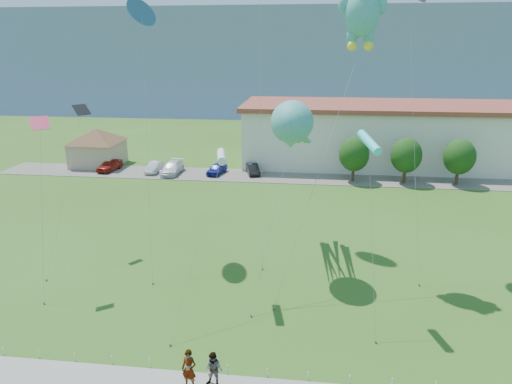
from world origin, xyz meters
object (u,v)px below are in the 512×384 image
warehouse (469,135)px  parked_car_blue (217,169)px  parked_car_red (110,165)px  pavilion (97,143)px  pedestrian_left (189,369)px  parked_car_black (253,169)px  pedestrian_right (214,370)px  parked_car_silver (155,167)px  parked_car_white (172,168)px  octopus_kite (293,129)px  teddy_bear_kite (362,8)px

warehouse → parked_car_blue: warehouse is taller
parked_car_red → pavilion: bearing=144.8°
pedestrian_left → parked_car_red: 43.03m
pedestrian_left → parked_car_black: size_ratio=0.51×
pedestrian_right → parked_car_silver: bearing=120.5°
warehouse → parked_car_white: bearing=-166.6°
octopus_kite → warehouse: bearing=55.0°
pavilion → parked_car_black: size_ratio=2.37×
pedestrian_right → parked_car_silver: 40.72m
parked_car_silver → warehouse: bearing=15.5°
parked_car_red → parked_car_silver: 6.07m
warehouse → parked_car_silver: warehouse is taller
pavilion → warehouse: (50.00, 6.00, 1.10)m
warehouse → octopus_kite: octopus_kite is taller
parked_car_white → teddy_bear_kite: (20.37, -22.73, 17.13)m
parked_car_silver → parked_car_black: bearing=6.2°
pavilion → pedestrian_left: (23.42, -40.52, -1.93)m
parked_car_black → teddy_bear_kite: teddy_bear_kite is taller
warehouse → teddy_bear_kite: bearing=-119.8°
teddy_bear_kite → octopus_kite: bearing=-177.1°
pedestrian_right → parked_car_black: (-2.99, 38.17, -0.31)m
pedestrian_right → parked_car_red: 43.44m
warehouse → parked_car_blue: 34.24m
parked_car_black → parked_car_red: bearing=165.4°
parked_car_red → parked_car_white: 8.57m
parked_car_silver → teddy_bear_kite: 36.83m
warehouse → parked_car_white: 39.87m
parked_car_blue → parked_car_white: bearing=-162.3°
pavilion → parked_car_black: bearing=-5.8°
parked_car_red → teddy_bear_kite: size_ratio=0.21×
pedestrian_right → parked_car_red: pedestrian_right is taller
pedestrian_right → octopus_kite: 17.06m
parked_car_silver → parked_car_white: size_ratio=0.77×
parked_car_red → parked_car_white: parked_car_white is taller
pavilion → parked_car_red: bearing=-44.6°
parked_car_silver → octopus_kite: bearing=-48.0°
pedestrian_right → parked_car_silver: (-15.70, 37.57, -0.30)m
warehouse → octopus_kite: bearing=-125.0°
pedestrian_left → parked_car_black: 38.39m
pedestrian_left → teddy_bear_kite: teddy_bear_kite is taller
pavilion → parked_car_red: size_ratio=2.14×
warehouse → parked_car_black: size_ratio=15.68×
pedestrian_left → parked_car_silver: 40.45m
pedestrian_right → parked_car_blue: (-7.50, 37.60, -0.29)m
parked_car_red → octopus_kite: bearing=-34.1°
parked_car_red → parked_car_black: (18.78, 0.58, -0.09)m
pavilion → warehouse: warehouse is taller
pavilion → pedestrian_left: pavilion is taller
parked_car_blue → teddy_bear_kite: size_ratio=0.19×
warehouse → parked_car_blue: size_ratio=15.55×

